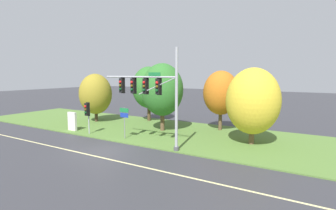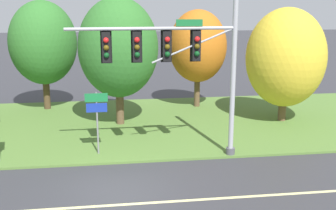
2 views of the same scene
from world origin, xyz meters
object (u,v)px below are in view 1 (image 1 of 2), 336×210
at_px(route_sign_post, 124,117).
at_px(tree_mid_verge, 221,93).
at_px(tree_nearest_road, 96,94).
at_px(info_kiosk, 72,121).
at_px(traffic_signal_mast, 151,91).
at_px(tree_behind_signpost, 162,90).
at_px(pedestrian_signal_near_kerb, 87,111).
at_px(tree_tall_centre, 253,101).
at_px(tree_left_of_mast, 149,87).

distance_m(route_sign_post, tree_mid_verge, 10.24).
xyz_separation_m(tree_nearest_road, info_kiosk, (1.75, -4.98, -2.43)).
height_order(traffic_signal_mast, route_sign_post, traffic_signal_mast).
xyz_separation_m(tree_mid_verge, info_kiosk, (-13.01, -8.13, -2.92)).
distance_m(tree_nearest_road, tree_behind_signpost, 9.76).
relative_size(pedestrian_signal_near_kerb, tree_mid_verge, 0.50).
relative_size(tree_behind_signpost, tree_tall_centre, 1.09).
xyz_separation_m(pedestrian_signal_near_kerb, tree_nearest_road, (-4.39, 5.30, 1.13)).
height_order(traffic_signal_mast, tree_nearest_road, traffic_signal_mast).
height_order(tree_left_of_mast, tree_tall_centre, tree_left_of_mast).
distance_m(pedestrian_signal_near_kerb, tree_behind_signpost, 7.66).
height_order(pedestrian_signal_near_kerb, tree_left_of_mast, tree_left_of_mast).
height_order(traffic_signal_mast, tree_tall_centre, traffic_signal_mast).
bearing_deg(tree_mid_verge, pedestrian_signal_near_kerb, -140.80).
height_order(tree_nearest_road, info_kiosk, tree_nearest_road).
relative_size(tree_behind_signpost, info_kiosk, 3.63).
height_order(pedestrian_signal_near_kerb, tree_mid_verge, tree_mid_verge).
xyz_separation_m(tree_nearest_road, tree_behind_signpost, (9.73, -0.17, 0.83)).
distance_m(pedestrian_signal_near_kerb, tree_nearest_road, 6.98).
bearing_deg(traffic_signal_mast, tree_mid_verge, 73.71).
height_order(tree_nearest_road, tree_mid_verge, tree_mid_verge).
xyz_separation_m(traffic_signal_mast, info_kiosk, (-10.43, 0.71, -3.54)).
bearing_deg(route_sign_post, pedestrian_signal_near_kerb, -173.33).
bearing_deg(pedestrian_signal_near_kerb, traffic_signal_mast, -2.79).
bearing_deg(info_kiosk, tree_nearest_road, 109.35).
xyz_separation_m(tree_left_of_mast, info_kiosk, (-3.48, -8.79, -3.20)).
height_order(pedestrian_signal_near_kerb, tree_nearest_road, tree_nearest_road).
distance_m(route_sign_post, tree_left_of_mast, 9.52).
distance_m(traffic_signal_mast, tree_tall_centre, 8.39).
xyz_separation_m(route_sign_post, info_kiosk, (-6.87, -0.17, -0.99)).
distance_m(tree_mid_verge, info_kiosk, 15.62).
bearing_deg(tree_nearest_road, route_sign_post, -29.17).
relative_size(pedestrian_signal_near_kerb, info_kiosk, 1.63).
height_order(route_sign_post, info_kiosk, route_sign_post).
relative_size(tree_nearest_road, tree_mid_verge, 0.95).
height_order(route_sign_post, tree_tall_centre, tree_tall_centre).
relative_size(tree_left_of_mast, tree_mid_verge, 1.09).
relative_size(traffic_signal_mast, tree_behind_signpost, 1.13).
bearing_deg(pedestrian_signal_near_kerb, info_kiosk, 172.97).
relative_size(pedestrian_signal_near_kerb, tree_behind_signpost, 0.45).
bearing_deg(tree_tall_centre, info_kiosk, -166.20).
bearing_deg(tree_behind_signpost, pedestrian_signal_near_kerb, -136.10).
xyz_separation_m(tree_left_of_mast, tree_mid_verge, (9.53, -0.66, -0.28)).
distance_m(tree_nearest_road, info_kiosk, 5.81).
height_order(tree_behind_signpost, tree_mid_verge, tree_behind_signpost).
bearing_deg(tree_nearest_road, traffic_signal_mast, -25.03).
height_order(tree_nearest_road, tree_tall_centre, tree_tall_centre).
height_order(traffic_signal_mast, tree_mid_verge, traffic_signal_mast).
bearing_deg(info_kiosk, tree_left_of_mast, 68.37).
relative_size(traffic_signal_mast, route_sign_post, 2.75).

